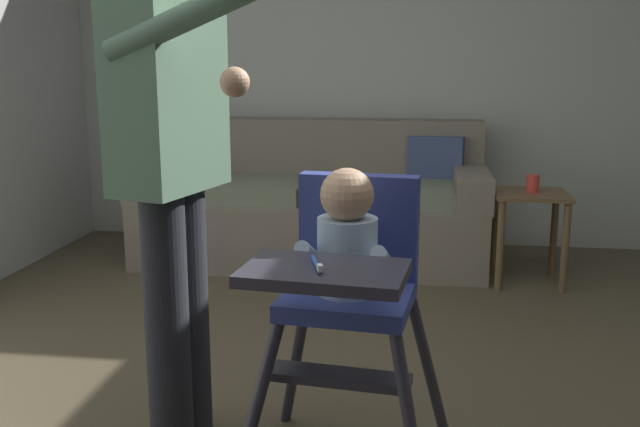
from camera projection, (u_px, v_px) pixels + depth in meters
name	position (u px, v px, depth m)	size (l,w,h in m)	color
wall_far	(377.00, 50.00, 4.74)	(4.93, 0.06, 2.60)	#B5BEB3
couch	(314.00, 207.00, 4.49)	(2.13, 0.86, 0.86)	slate
high_chair	(348.00, 269.00, 2.04)	(0.67, 0.77, 0.96)	#32303B
adult_standing	(172.00, 158.00, 2.19)	(0.50, 0.57, 1.67)	#24262C
side_table	(529.00, 217.00, 3.97)	(0.40, 0.40, 0.52)	brown
sippy_cup	(533.00, 183.00, 3.93)	(0.07, 0.07, 0.10)	#D13D33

